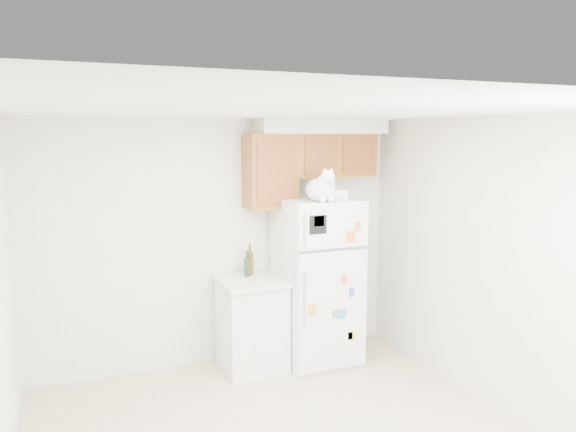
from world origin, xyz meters
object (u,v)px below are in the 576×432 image
storage_box_back (328,192)px  bottle_green (247,264)px  refrigerator (317,281)px  cat (322,188)px  base_counter (252,323)px  bottle_amber (250,260)px  storage_box_front (339,194)px

storage_box_back → bottle_green: storage_box_back is taller
refrigerator → cat: size_ratio=3.51×
refrigerator → bottle_green: (-0.69, 0.19, 0.20)m
refrigerator → base_counter: (-0.69, 0.07, -0.39)m
bottle_green → bottle_amber: (0.05, 0.05, 0.03)m
cat → bottle_green: 1.08m
cat → storage_box_back: 0.44m
storage_box_back → bottle_amber: size_ratio=0.57×
storage_box_back → bottle_green: (-0.87, 0.07, -0.70)m
base_counter → cat: cat is taller
bottle_green → bottle_amber: 0.07m
refrigerator → bottle_amber: refrigerator is taller
bottle_amber → storage_box_front: bearing=-20.7°
bottle_amber → refrigerator: bearing=-20.5°
cat → storage_box_back: bearing=55.1°
storage_box_back → storage_box_front: size_ratio=1.20×
refrigerator → bottle_amber: size_ratio=5.35×
base_counter → cat: bearing=-26.1°
refrigerator → base_counter: bearing=173.9°
cat → storage_box_front: (0.27, 0.15, -0.08)m
refrigerator → cat: 1.01m
base_counter → bottle_amber: (0.04, 0.17, 0.62)m
cat → base_counter: bearing=153.9°
cat → storage_box_back: (0.25, 0.35, -0.08)m
storage_box_front → bottle_amber: 1.13m
bottle_amber → base_counter: bearing=-104.8°
base_counter → bottle_amber: 0.64m
base_counter → storage_box_back: (0.87, 0.05, 1.29)m
storage_box_back → storage_box_front: bearing=-78.9°
base_counter → bottle_green: 0.60m
storage_box_front → refrigerator: bearing=176.7°
storage_box_back → bottle_green: 1.12m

